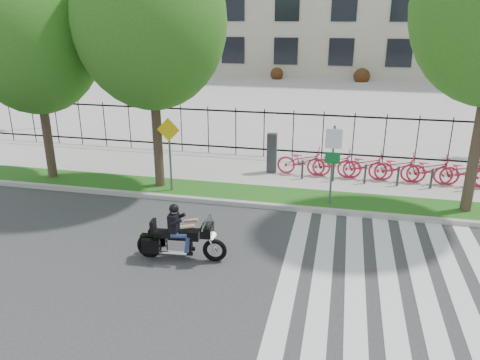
# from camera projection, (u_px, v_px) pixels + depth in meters

# --- Properties ---
(ground) EXTENTS (120.00, 120.00, 0.00)m
(ground) POSITION_uv_depth(u_px,v_px,m) (197.00, 270.00, 11.24)
(ground) COLOR #343436
(ground) RESTS_ON ground
(curb) EXTENTS (60.00, 0.20, 0.15)m
(curb) POSITION_uv_depth(u_px,v_px,m) (236.00, 203.00, 14.98)
(curb) COLOR #A3A19A
(curb) RESTS_ON ground
(grass_verge) EXTENTS (60.00, 1.50, 0.15)m
(grass_verge) POSITION_uv_depth(u_px,v_px,m) (242.00, 194.00, 15.76)
(grass_verge) COLOR #1E5415
(grass_verge) RESTS_ON ground
(sidewalk) EXTENTS (60.00, 3.50, 0.15)m
(sidewalk) POSITION_uv_depth(u_px,v_px,m) (256.00, 171.00, 18.06)
(sidewalk) COLOR #A5A39A
(sidewalk) RESTS_ON ground
(plaza) EXTENTS (80.00, 34.00, 0.10)m
(plaza) POSITION_uv_depth(u_px,v_px,m) (301.00, 97.00, 34.18)
(plaza) COLOR #A5A39A
(plaza) RESTS_ON ground
(crosswalk_stripes) EXTENTS (5.70, 8.00, 0.01)m
(crosswalk_stripes) POSITION_uv_depth(u_px,v_px,m) (408.00, 295.00, 10.24)
(crosswalk_stripes) COLOR silver
(crosswalk_stripes) RESTS_ON ground
(iron_fence) EXTENTS (30.00, 0.06, 2.00)m
(iron_fence) POSITION_uv_depth(u_px,v_px,m) (264.00, 133.00, 19.30)
(iron_fence) COLOR black
(iron_fence) RESTS_ON sidewalk
(lamp_post_left) EXTENTS (1.06, 0.70, 4.25)m
(lamp_post_left) POSITION_uv_depth(u_px,v_px,m) (41.00, 68.00, 23.66)
(lamp_post_left) COLOR black
(lamp_post_left) RESTS_ON ground
(street_tree_0) EXTENTS (4.49, 4.49, 7.51)m
(street_tree_0) POSITION_uv_depth(u_px,v_px,m) (33.00, 37.00, 15.55)
(street_tree_0) COLOR #34231C
(street_tree_0) RESTS_ON grass_verge
(street_tree_1) EXTENTS (4.80, 4.80, 8.19)m
(street_tree_1) POSITION_uv_depth(u_px,v_px,m) (150.00, 22.00, 14.51)
(street_tree_1) COLOR #34231C
(street_tree_1) RESTS_ON grass_verge
(bike_share_station) EXTENTS (11.16, 0.88, 1.50)m
(bike_share_station) POSITION_uv_depth(u_px,v_px,m) (428.00, 169.00, 16.34)
(bike_share_station) COLOR #2D2D33
(bike_share_station) RESTS_ON sidewalk
(sign_pole_regulatory) EXTENTS (0.50, 0.09, 2.50)m
(sign_pole_regulatory) POSITION_uv_depth(u_px,v_px,m) (333.00, 155.00, 14.25)
(sign_pole_regulatory) COLOR #59595B
(sign_pole_regulatory) RESTS_ON grass_verge
(sign_pole_warning) EXTENTS (0.78, 0.09, 2.49)m
(sign_pole_warning) POSITION_uv_depth(u_px,v_px,m) (169.00, 145.00, 15.35)
(sign_pole_warning) COLOR #59595B
(sign_pole_warning) RESTS_ON grass_verge
(motorcycle_rider) EXTENTS (2.30, 0.71, 1.78)m
(motorcycle_rider) POSITION_uv_depth(u_px,v_px,m) (180.00, 237.00, 11.56)
(motorcycle_rider) COLOR black
(motorcycle_rider) RESTS_ON ground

